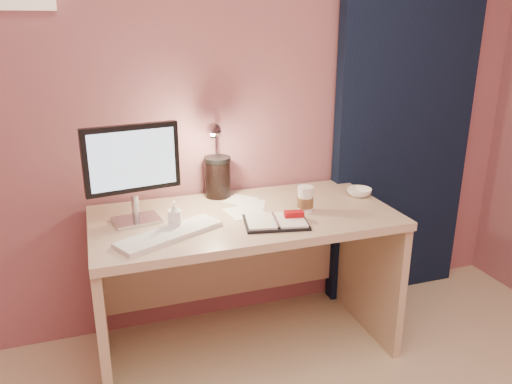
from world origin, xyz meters
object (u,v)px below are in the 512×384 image
object	(u,v)px
keyboard	(170,234)
desk_lamp	(228,152)
planner	(277,221)
dark_jar	(218,179)
desk	(240,251)
lotion_bottle	(175,215)
monitor	(132,165)
bowl	(359,192)
coffee_cup	(305,200)

from	to	relation	value
keyboard	desk_lamp	distance (m)	0.55
planner	dark_jar	world-z (taller)	dark_jar
desk	lotion_bottle	world-z (taller)	lotion_bottle
monitor	desk_lamp	world-z (taller)	monitor
monitor	bowl	size ratio (longest dim) A/B	3.47
planner	coffee_cup	size ratio (longest dim) A/B	2.53
planner	dark_jar	size ratio (longest dim) A/B	1.69
monitor	desk_lamp	distance (m)	0.49
dark_jar	monitor	bearing A→B (deg)	-153.03
bowl	dark_jar	xyz separation A→B (m)	(-0.69, 0.23, 0.07)
monitor	planner	xyz separation A→B (m)	(0.59, -0.22, -0.25)
desk	planner	bearing A→B (deg)	-65.68
lotion_bottle	desk	bearing A→B (deg)	21.56
coffee_cup	lotion_bottle	bearing A→B (deg)	179.80
planner	bowl	xyz separation A→B (m)	(0.53, 0.21, 0.01)
coffee_cup	bowl	size ratio (longest dim) A/B	0.97
keyboard	coffee_cup	world-z (taller)	coffee_cup
desk	coffee_cup	bearing A→B (deg)	-25.48
dark_jar	desk_lamp	size ratio (longest dim) A/B	0.46
lotion_bottle	monitor	bearing A→B (deg)	141.85
desk	desk_lamp	distance (m)	0.50
bowl	desk_lamp	xyz separation A→B (m)	(-0.65, 0.15, 0.23)
bowl	desk_lamp	distance (m)	0.71
coffee_cup	desk	bearing A→B (deg)	154.52
coffee_cup	desk_lamp	world-z (taller)	desk_lamp
desk	bowl	xyz separation A→B (m)	(0.64, -0.02, 0.25)
coffee_cup	dark_jar	world-z (taller)	dark_jar
bowl	dark_jar	distance (m)	0.73
planner	coffee_cup	distance (m)	0.21
monitor	lotion_bottle	world-z (taller)	monitor
bowl	lotion_bottle	world-z (taller)	lotion_bottle
keyboard	monitor	bearing A→B (deg)	93.00
planner	coffee_cup	world-z (taller)	coffee_cup
monitor	lotion_bottle	xyz separation A→B (m)	(0.15, -0.12, -0.20)
dark_jar	desk_lamp	xyz separation A→B (m)	(0.04, -0.08, 0.16)
desk	desk_lamp	size ratio (longest dim) A/B	3.48
bowl	desk	bearing A→B (deg)	178.48
monitor	coffee_cup	xyz separation A→B (m)	(0.77, -0.12, -0.21)
lotion_bottle	desk_lamp	xyz separation A→B (m)	(0.32, 0.26, 0.19)
dark_jar	desk_lamp	bearing A→B (deg)	-65.16
dark_jar	bowl	bearing A→B (deg)	-18.25
keyboard	dark_jar	distance (m)	0.54
lotion_bottle	dark_jar	distance (m)	0.44
keyboard	desk_lamp	world-z (taller)	desk_lamp
planner	lotion_bottle	size ratio (longest dim) A/B	2.61
monitor	desk_lamp	size ratio (longest dim) A/B	1.10
monitor	dark_jar	distance (m)	0.52
lotion_bottle	dark_jar	bearing A→B (deg)	50.73
monitor	planner	world-z (taller)	monitor
desk	dark_jar	size ratio (longest dim) A/B	7.54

